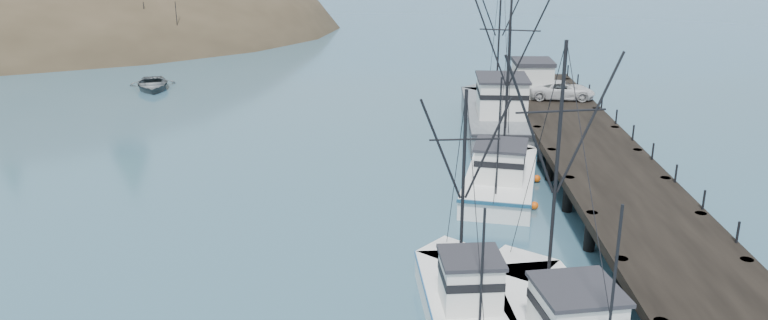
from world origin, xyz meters
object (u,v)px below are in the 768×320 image
at_px(work_vessel, 497,115).
at_px(pickup_truck, 562,90).
at_px(trawler_mid, 463,297).
at_px(pier_shed, 532,78).
at_px(pier, 594,154).
at_px(trawler_far, 501,175).
at_px(motorboat, 153,89).

height_order(work_vessel, pickup_truck, work_vessel).
distance_m(trawler_mid, work_vessel, 27.60).
bearing_deg(trawler_mid, pier_shed, 75.53).
bearing_deg(work_vessel, pier, -67.66).
bearing_deg(trawler_far, trawler_mid, -103.28).
height_order(trawler_mid, trawler_far, trawler_far).
relative_size(pier, pier_shed, 13.75).
xyz_separation_m(work_vessel, pier_shed, (2.99, 2.98, 2.19)).
bearing_deg(motorboat, pickup_truck, -34.66).
distance_m(trawler_far, pickup_truck, 15.78).
xyz_separation_m(pier, pickup_truck, (0.59, 12.80, 1.00)).
relative_size(trawler_mid, pickup_truck, 1.93).
bearing_deg(work_vessel, pickup_truck, 20.27).
xyz_separation_m(pier, trawler_far, (-5.80, -1.51, -0.87)).
height_order(trawler_far, pickup_truck, trawler_far).
bearing_deg(work_vessel, pier_shed, 44.94).
bearing_deg(work_vessel, trawler_far, -96.02).
bearing_deg(pier, trawler_far, -165.42).
distance_m(pier, work_vessel, 11.82).
bearing_deg(pier_shed, trawler_mid, -104.47).
xyz_separation_m(trawler_far, motorboat, (-28.97, 25.61, -0.82)).
relative_size(trawler_far, pickup_truck, 2.47).
distance_m(trawler_far, motorboat, 38.67).
xyz_separation_m(pier_shed, motorboat, (-33.27, 10.20, -3.42)).
bearing_deg(pier_shed, motorboat, 162.96).
relative_size(work_vessel, pickup_truck, 3.26).
relative_size(trawler_far, pier_shed, 3.84).
relative_size(work_vessel, motorboat, 2.75).
distance_m(pickup_truck, motorboat, 37.22).
relative_size(work_vessel, pier_shed, 5.09).
height_order(trawler_mid, pickup_truck, trawler_mid).
height_order(pier, trawler_far, trawler_far).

